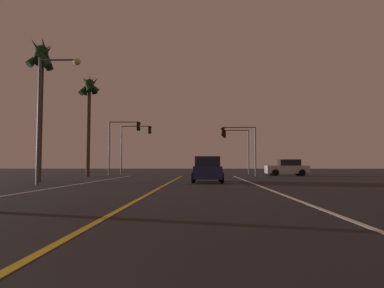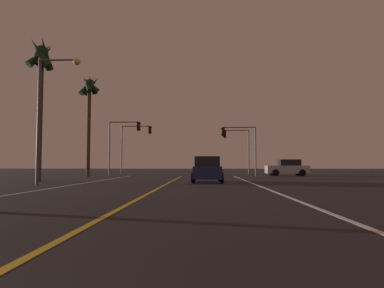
{
  "view_description": "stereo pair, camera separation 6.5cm",
  "coord_description": "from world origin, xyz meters",
  "views": [
    {
      "loc": [
        2.17,
        -0.1,
        1.18
      ],
      "look_at": [
        1.23,
        30.18,
        2.95
      ],
      "focal_mm": 32.8,
      "sensor_mm": 36.0,
      "label": 1
    },
    {
      "loc": [
        2.24,
        -0.1,
        1.18
      ],
      "look_at": [
        1.23,
        30.18,
        2.95
      ],
      "focal_mm": 32.8,
      "sensor_mm": 36.0,
      "label": 2
    }
  ],
  "objects": [
    {
      "name": "lane_edge_right",
      "position": [
        5.29,
        14.73,
        0.0
      ],
      "size": [
        0.16,
        41.45,
        0.01
      ],
      "primitive_type": "cube",
      "color": "silver",
      "rests_on": "ground"
    },
    {
      "name": "street_lamp_left_mid",
      "position": [
        -6.82,
        19.97,
        4.82
      ],
      "size": [
        2.51,
        0.44,
        7.49
      ],
      "color": "#4C4C51",
      "rests_on": "ground"
    },
    {
      "name": "traffic_light_far_left",
      "position": [
        -5.86,
        41.45,
        4.32
      ],
      "size": [
        3.7,
        0.36,
        5.81
      ],
      "color": "#4C4C51",
      "rests_on": "ground"
    },
    {
      "name": "traffic_light_far_right",
      "position": [
        6.09,
        41.45,
        3.93
      ],
      "size": [
        3.13,
        0.36,
        5.28
      ],
      "rotation": [
        0.0,
        0.0,
        3.14
      ],
      "color": "#4C4C51",
      "rests_on": "ground"
    },
    {
      "name": "traffic_light_near_left",
      "position": [
        -6.01,
        35.95,
        4.19
      ],
      "size": [
        3.36,
        0.36,
        5.64
      ],
      "color": "#4C4C51",
      "rests_on": "ground"
    },
    {
      "name": "palm_tree_left_far",
      "position": [
        -8.99,
        33.67,
        7.98
      ],
      "size": [
        2.26,
        2.11,
        10.09
      ],
      "color": "#473826",
      "rests_on": "ground"
    },
    {
      "name": "traffic_light_near_right",
      "position": [
        5.8,
        35.95,
        3.8
      ],
      "size": [
        3.62,
        0.36,
        5.05
      ],
      "rotation": [
        0.0,
        0.0,
        3.14
      ],
      "color": "#4C4C51",
      "rests_on": "ground"
    },
    {
      "name": "car_crossing_side",
      "position": [
        10.98,
        36.8,
        0.82
      ],
      "size": [
        4.3,
        2.02,
        1.7
      ],
      "rotation": [
        0.0,
        0.0,
        3.14
      ],
      "color": "black",
      "rests_on": "ground"
    },
    {
      "name": "lane_center_divider",
      "position": [
        0.0,
        14.73,
        0.0
      ],
      "size": [
        0.16,
        41.45,
        0.01
      ],
      "primitive_type": "cube",
      "color": "gold",
      "rests_on": "ground"
    },
    {
      "name": "lane_edge_left",
      "position": [
        -5.29,
        14.73,
        0.0
      ],
      "size": [
        0.16,
        41.45,
        0.01
      ],
      "primitive_type": "cube",
      "color": "silver",
      "rests_on": "ground"
    },
    {
      "name": "palm_tree_left_mid",
      "position": [
        -9.09,
        23.59,
        7.91
      ],
      "size": [
        1.95,
        2.03,
        10.01
      ],
      "color": "#473826",
      "rests_on": "ground"
    },
    {
      "name": "car_ahead_far",
      "position": [
        2.46,
        23.24,
        0.82
      ],
      "size": [
        2.02,
        4.3,
        1.7
      ],
      "rotation": [
        0.0,
        0.0,
        1.57
      ],
      "color": "black",
      "rests_on": "ground"
    }
  ]
}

